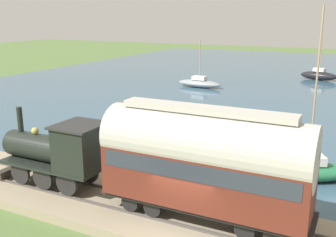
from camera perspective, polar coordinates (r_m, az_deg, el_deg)
harbor_water at (r=56.78m, az=20.72°, el=5.28°), size 80.00×80.00×0.01m
rail_embankment at (r=16.48m, az=3.60°, el=-14.89°), size 4.68×56.00×0.53m
steam_locomotive at (r=19.04m, az=-15.50°, el=-4.36°), size 2.18×5.72×3.56m
passenger_coach at (r=15.14m, az=5.36°, el=-5.93°), size 2.41×8.36×4.56m
sailboat_black at (r=56.59m, az=21.04°, el=5.89°), size 2.80×5.12×6.05m
sailboat_gray at (r=47.49m, az=4.58°, el=5.16°), size 2.08×5.58×5.66m
sailboat_green at (r=21.84m, az=19.67°, el=-7.07°), size 3.73×5.30×8.83m
rowboat_far_out at (r=29.26m, az=-6.54°, el=-1.51°), size 1.13×1.95×0.44m
rowboat_mid_harbor at (r=26.07m, az=18.69°, el=-4.24°), size 1.80×2.03×0.44m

